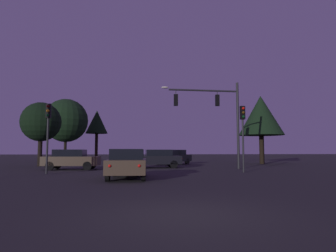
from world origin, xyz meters
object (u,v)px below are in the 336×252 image
(car_far_lane, at_px, (173,157))
(tree_center_horizon, at_px, (66,121))
(traffic_light_corner_right, at_px, (48,124))
(tree_left_far, at_px, (41,122))
(car_crossing_left, at_px, (71,159))
(car_crossing_right, at_px, (157,158))
(tree_right_cluster, at_px, (97,122))
(traffic_signal_mast_arm, at_px, (216,110))
(car_nearside_lane, at_px, (128,163))
(tree_behind_sign, at_px, (261,116))
(traffic_light_corner_left, at_px, (243,125))

(car_far_lane, bearing_deg, tree_center_horizon, 141.06)
(traffic_light_corner_right, distance_m, tree_left_far, 10.10)
(car_crossing_left, distance_m, tree_left_far, 7.31)
(car_crossing_right, xyz_separation_m, tree_right_cluster, (-7.76, 21.44, 4.96))
(traffic_signal_mast_arm, bearing_deg, car_crossing_left, 177.18)
(car_nearside_lane, bearing_deg, tree_center_horizon, 109.28)
(car_crossing_right, bearing_deg, car_nearside_lane, -103.39)
(traffic_signal_mast_arm, relative_size, tree_left_far, 1.16)
(traffic_signal_mast_arm, bearing_deg, car_crossing_right, 154.08)
(car_crossing_left, bearing_deg, traffic_light_corner_right, -97.92)
(car_nearside_lane, xyz_separation_m, car_crossing_right, (2.22, 9.32, -0.00))
(car_crossing_left, relative_size, tree_behind_sign, 0.57)
(car_nearside_lane, distance_m, tree_center_horizon, 27.72)
(traffic_signal_mast_arm, bearing_deg, tree_center_horizon, 130.19)
(tree_right_cluster, bearing_deg, traffic_light_corner_right, -88.93)
(car_nearside_lane, bearing_deg, traffic_light_corner_left, 24.71)
(car_crossing_right, bearing_deg, tree_center_horizon, 124.31)
(car_far_lane, bearing_deg, car_crossing_right, -109.75)
(traffic_signal_mast_arm, height_order, car_crossing_right, traffic_signal_mast_arm)
(traffic_light_corner_left, distance_m, tree_behind_sign, 13.73)
(traffic_light_corner_left, height_order, car_nearside_lane, traffic_light_corner_left)
(traffic_light_corner_right, xyz_separation_m, tree_behind_sign, (19.05, 11.95, 2.16))
(car_far_lane, height_order, tree_right_cluster, tree_right_cluster)
(traffic_light_corner_right, relative_size, car_far_lane, 1.01)
(traffic_signal_mast_arm, distance_m, tree_center_horizon, 24.45)
(traffic_signal_mast_arm, relative_size, car_far_lane, 1.61)
(traffic_light_corner_right, height_order, car_far_lane, traffic_light_corner_right)
(tree_left_far, bearing_deg, traffic_light_corner_left, -30.76)
(tree_left_far, bearing_deg, tree_center_horizon, 92.99)
(tree_left_far, bearing_deg, car_crossing_left, -53.26)
(car_far_lane, bearing_deg, tree_behind_sign, 1.89)
(traffic_signal_mast_arm, distance_m, tree_left_far, 16.18)
(traffic_light_corner_right, distance_m, car_crossing_right, 9.63)
(traffic_light_corner_right, xyz_separation_m, car_far_lane, (9.30, 11.63, -2.29))
(tree_behind_sign, bearing_deg, traffic_signal_mast_arm, -131.40)
(tree_left_far, bearing_deg, traffic_signal_mast_arm, -20.97)
(tree_behind_sign, relative_size, tree_right_cluster, 0.98)
(traffic_light_corner_left, relative_size, car_crossing_right, 1.07)
(traffic_light_corner_left, relative_size, tree_behind_sign, 0.59)
(tree_left_far, xyz_separation_m, tree_center_horizon, (-0.67, 12.88, 1.43))
(car_crossing_left, xyz_separation_m, tree_behind_sign, (18.46, 7.70, 4.45))
(tree_center_horizon, height_order, tree_right_cluster, tree_center_horizon)
(traffic_light_corner_right, distance_m, tree_right_cluster, 27.48)
(tree_center_horizon, relative_size, tree_right_cluster, 1.11)
(car_far_lane, distance_m, tree_right_cluster, 19.18)
(car_nearside_lane, xyz_separation_m, tree_left_far, (-8.35, 12.91, 3.28))
(tree_behind_sign, bearing_deg, tree_center_horizon, 155.67)
(car_far_lane, height_order, tree_center_horizon, tree_center_horizon)
(traffic_light_corner_left, bearing_deg, car_crossing_right, 132.16)
(car_far_lane, bearing_deg, car_crossing_left, -139.73)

